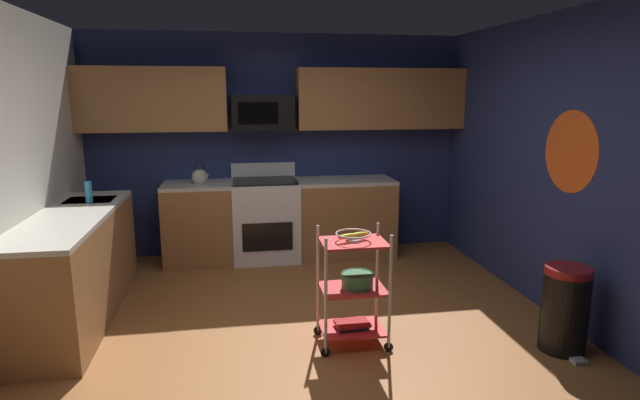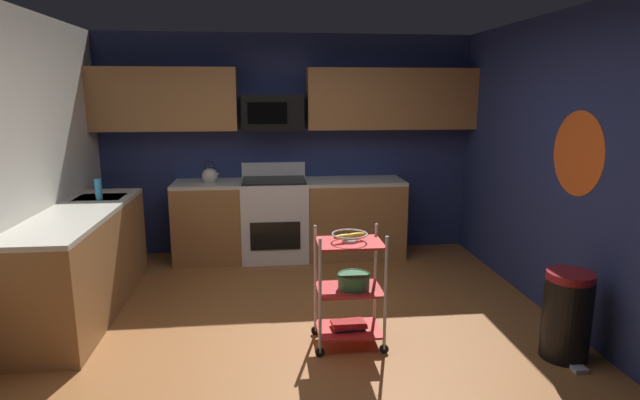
% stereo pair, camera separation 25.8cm
% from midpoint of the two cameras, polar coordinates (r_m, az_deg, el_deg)
% --- Properties ---
extents(floor, '(4.40, 4.80, 0.04)m').
position_cam_midpoint_polar(floor, '(4.28, -3.33, -15.26)').
color(floor, '#995B2D').
rests_on(floor, ground).
extents(wall_back, '(4.52, 0.06, 2.60)m').
position_cam_midpoint_polar(wall_back, '(6.26, -5.88, 6.01)').
color(wall_back, navy).
rests_on(wall_back, ground).
extents(wall_right, '(0.06, 4.80, 2.60)m').
position_cam_midpoint_polar(wall_right, '(4.65, 24.96, 2.96)').
color(wall_right, navy).
rests_on(wall_right, ground).
extents(wall_flower_decal, '(0.00, 0.68, 0.68)m').
position_cam_midpoint_polar(wall_flower_decal, '(4.65, 24.52, 4.87)').
color(wall_flower_decal, '#E5591E').
extents(counter_run, '(3.53, 2.73, 0.92)m').
position_cam_midpoint_polar(counter_run, '(5.50, -14.00, -3.97)').
color(counter_run, '#9E6B3D').
rests_on(counter_run, ground).
extents(oven_range, '(0.76, 0.65, 1.10)m').
position_cam_midpoint_polar(oven_range, '(6.07, -7.25, -2.08)').
color(oven_range, white).
rests_on(oven_range, ground).
extents(upper_cabinets, '(4.40, 0.33, 0.70)m').
position_cam_midpoint_polar(upper_cabinets, '(6.04, -5.48, 11.04)').
color(upper_cabinets, '#9E6B3D').
extents(microwave, '(0.70, 0.39, 0.40)m').
position_cam_midpoint_polar(microwave, '(6.01, -7.60, 9.55)').
color(microwave, black).
extents(rolling_cart, '(0.55, 0.38, 0.91)m').
position_cam_midpoint_polar(rolling_cart, '(4.01, 1.77, -9.77)').
color(rolling_cart, silver).
rests_on(rolling_cart, ground).
extents(fruit_bowl, '(0.27, 0.27, 0.07)m').
position_cam_midpoint_polar(fruit_bowl, '(3.88, 1.81, -3.92)').
color(fruit_bowl, silver).
rests_on(fruit_bowl, rolling_cart).
extents(mixing_bowl_large, '(0.25, 0.25, 0.11)m').
position_cam_midpoint_polar(mixing_bowl_large, '(3.99, 2.28, -8.83)').
color(mixing_bowl_large, '#387F4C').
rests_on(mixing_bowl_large, rolling_cart).
extents(book_stack, '(0.27, 0.19, 0.05)m').
position_cam_midpoint_polar(book_stack, '(4.13, 1.74, -13.60)').
color(book_stack, '#1E4C8C').
rests_on(book_stack, rolling_cart).
extents(kettle, '(0.21, 0.18, 0.26)m').
position_cam_midpoint_polar(kettle, '(5.99, -14.35, 2.51)').
color(kettle, beige).
rests_on(kettle, counter_run).
extents(dish_soap_bottle, '(0.06, 0.06, 0.20)m').
position_cam_midpoint_polar(dish_soap_bottle, '(5.30, -25.49, 0.81)').
color(dish_soap_bottle, '#2D8CBF').
rests_on(dish_soap_bottle, counter_run).
extents(trash_can, '(0.34, 0.42, 0.66)m').
position_cam_midpoint_polar(trash_can, '(4.32, 23.88, -10.99)').
color(trash_can, black).
rests_on(trash_can, ground).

